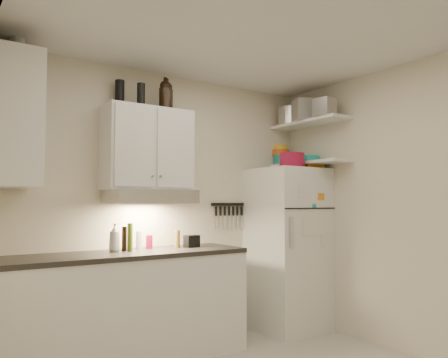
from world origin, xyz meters
TOP-DOWN VIEW (x-y plane):
  - ceiling at (0.00, 0.00)m, footprint 3.20×3.00m
  - back_wall at (0.00, 1.51)m, footprint 3.20×0.02m
  - left_wall at (-1.61, 0.00)m, footprint 0.02×3.00m
  - right_wall at (1.61, 0.00)m, footprint 0.02×3.00m
  - base_cabinet at (-0.55, 1.20)m, footprint 2.10×0.60m
  - countertop at (-0.55, 1.20)m, footprint 2.10×0.62m
  - upper_cabinet at (-0.30, 1.33)m, footprint 0.80×0.33m
  - side_cabinet at (-1.44, 1.20)m, footprint 0.33×0.55m
  - range_hood at (-0.30, 1.27)m, footprint 0.76×0.46m
  - fridge at (1.25, 1.16)m, footprint 0.70×0.68m
  - shelf_hi at (1.45, 1.02)m, footprint 0.30×0.95m
  - shelf_lo at (1.45, 1.02)m, footprint 0.30×0.95m
  - knife_strip at (0.70, 1.49)m, footprint 0.42×0.02m
  - dutch_oven at (1.17, 1.00)m, footprint 0.33×0.33m
  - book_stack at (1.48, 1.04)m, footprint 0.26×0.29m
  - spice_jar at (1.28, 1.10)m, footprint 0.07×0.07m
  - stock_pot at (1.43, 1.30)m, footprint 0.30×0.30m
  - tin_a at (1.37, 1.01)m, footprint 0.29×0.28m
  - tin_b at (1.37, 0.73)m, footprint 0.21×0.21m
  - bowl_teal at (1.44, 1.39)m, footprint 0.28×0.28m
  - bowl_orange at (1.44, 1.49)m, footprint 0.22×0.22m
  - bowl_yellow at (1.44, 1.49)m, footprint 0.17×0.17m
  - plates at (1.44, 1.05)m, footprint 0.32×0.32m
  - growler_a at (-0.16, 1.27)m, footprint 0.12×0.12m
  - growler_b at (-0.13, 1.30)m, footprint 0.15×0.15m
  - thermos_a at (-0.40, 1.27)m, footprint 0.09×0.09m
  - thermos_b at (-0.54, 1.41)m, footprint 0.09×0.09m
  - side_jar at (-1.41, 1.29)m, footprint 0.12×0.12m
  - soap_bottle at (-0.62, 1.27)m, footprint 0.11×0.11m
  - pepper_mill at (-0.03, 1.27)m, footprint 0.06×0.06m
  - oil_bottle at (-0.51, 1.22)m, footprint 0.06×0.06m
  - vinegar_bottle at (-0.53, 1.28)m, footprint 0.05×0.05m
  - clear_bottle at (-0.38, 1.34)m, footprint 0.06×0.06m
  - red_jar at (-0.27, 1.35)m, footprint 0.08×0.08m
  - caddy at (0.11, 1.24)m, footprint 0.14×0.10m

SIDE VIEW (x-z plane):
  - base_cabinet at x=-0.55m, z-range 0.00..0.88m
  - fridge at x=1.25m, z-range 0.00..1.70m
  - countertop at x=-0.55m, z-range 0.88..0.92m
  - caddy at x=0.11m, z-range 0.92..1.03m
  - red_jar at x=-0.27m, z-range 0.92..1.04m
  - pepper_mill at x=-0.03m, z-range 0.92..1.08m
  - clear_bottle at x=-0.38m, z-range 0.92..1.08m
  - vinegar_bottle at x=-0.53m, z-range 0.92..1.13m
  - oil_bottle at x=-0.51m, z-range 0.92..1.16m
  - soap_bottle at x=-0.62m, z-range 0.92..1.19m
  - back_wall at x=0.00m, z-range 0.00..2.60m
  - left_wall at x=-1.61m, z-range 0.00..2.60m
  - right_wall at x=1.61m, z-range 0.00..2.60m
  - knife_strip at x=0.70m, z-range 1.31..1.33m
  - range_hood at x=-0.30m, z-range 1.33..1.45m
  - book_stack at x=1.48m, z-range 1.70..1.78m
  - spice_jar at x=1.28m, z-range 1.70..1.81m
  - shelf_lo at x=1.45m, z-range 1.75..1.77m
  - dutch_oven at x=1.17m, z-range 1.70..1.85m
  - plates at x=1.44m, z-range 1.77..1.84m
  - upper_cabinet at x=-0.30m, z-range 1.45..2.20m
  - bowl_teal at x=1.44m, z-range 1.77..1.89m
  - bowl_orange at x=1.44m, z-range 1.89..1.95m
  - side_cabinet at x=-1.44m, z-range 1.45..2.45m
  - bowl_yellow at x=1.44m, z-range 1.95..2.01m
  - shelf_hi at x=1.45m, z-range 2.19..2.22m
  - thermos_a at x=-0.40m, z-range 2.20..2.41m
  - tin_b at x=1.37m, z-range 2.21..2.40m
  - stock_pot at x=1.43m, z-range 2.21..2.41m
  - thermos_b at x=-0.54m, z-range 2.20..2.44m
  - tin_a at x=1.37m, z-range 2.21..2.44m
  - growler_a at x=-0.16m, z-range 2.20..2.48m
  - growler_b at x=-0.13m, z-range 2.20..2.48m
  - side_jar at x=-1.41m, z-range 2.45..2.60m
  - ceiling at x=0.00m, z-range 2.60..2.62m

